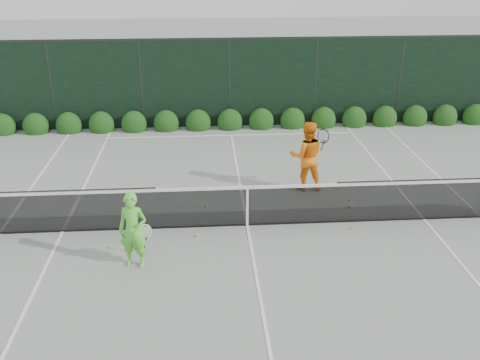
{
  "coord_description": "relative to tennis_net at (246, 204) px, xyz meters",
  "views": [
    {
      "loc": [
        -0.94,
        -10.66,
        5.76
      ],
      "look_at": [
        -0.14,
        0.3,
        1.0
      ],
      "focal_mm": 40.0,
      "sensor_mm": 36.0,
      "label": 1
    }
  ],
  "objects": [
    {
      "name": "hedge_row",
      "position": [
        0.02,
        7.15,
        -0.3
      ],
      "size": [
        31.66,
        0.65,
        0.94
      ],
      "color": "#16360E",
      "rests_on": "ground"
    },
    {
      "name": "windscreen_fence",
      "position": [
        0.02,
        -2.71,
        0.98
      ],
      "size": [
        32.0,
        21.07,
        3.06
      ],
      "color": "black",
      "rests_on": "ground"
    },
    {
      "name": "player_man",
      "position": [
        1.71,
        1.93,
        0.38
      ],
      "size": [
        0.95,
        0.73,
        1.82
      ],
      "rotation": [
        0.0,
        0.0,
        3.09
      ],
      "color": "orange",
      "rests_on": "ground"
    },
    {
      "name": "tennis_balls",
      "position": [
        0.44,
        0.21,
        -0.5
      ],
      "size": [
        5.64,
        1.98,
        0.07
      ],
      "color": "#ADDA30",
      "rests_on": "ground"
    },
    {
      "name": "court_lines",
      "position": [
        0.02,
        0.0,
        -0.53
      ],
      "size": [
        11.03,
        23.83,
        0.01
      ],
      "color": "white",
      "rests_on": "ground"
    },
    {
      "name": "ground",
      "position": [
        0.02,
        0.0,
        -0.53
      ],
      "size": [
        80.0,
        80.0,
        0.0
      ],
      "primitive_type": "plane",
      "color": "gray",
      "rests_on": "ground"
    },
    {
      "name": "player_woman",
      "position": [
        -2.32,
        -1.49,
        0.25
      ],
      "size": [
        0.66,
        0.49,
        1.56
      ],
      "rotation": [
        0.0,
        0.0,
        -0.22
      ],
      "color": "#60D73F",
      "rests_on": "ground"
    },
    {
      "name": "tennis_net",
      "position": [
        0.0,
        0.0,
        0.0
      ],
      "size": [
        12.9,
        0.1,
        1.07
      ],
      "color": "#103218",
      "rests_on": "ground"
    }
  ]
}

